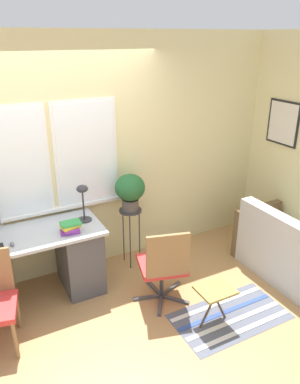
# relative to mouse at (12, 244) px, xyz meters

# --- Properties ---
(ground_plane) EXTENTS (14.00, 14.00, 0.00)m
(ground_plane) POSITION_rel_mouse_xyz_m (0.56, -0.19, -0.80)
(ground_plane) COLOR tan
(wall_back_with_window) EXTENTS (9.00, 0.12, 2.70)m
(wall_back_with_window) POSITION_rel_mouse_xyz_m (0.56, 0.55, 0.55)
(wall_back_with_window) COLOR beige
(wall_back_with_window) RESTS_ON ground_plane
(wall_right_with_picture) EXTENTS (0.08, 9.00, 2.70)m
(wall_right_with_picture) POSITION_rel_mouse_xyz_m (3.38, -0.19, 0.56)
(wall_right_with_picture) COLOR beige
(wall_right_with_picture) RESTS_ON ground_plane
(desk) EXTENTS (1.91, 0.66, 0.78)m
(desk) POSITION_rel_mouse_xyz_m (-0.03, 0.14, -0.38)
(desk) COLOR #B2B7BC
(desk) RESTS_ON ground_plane
(mouse) EXTENTS (0.04, 0.07, 0.03)m
(mouse) POSITION_rel_mouse_xyz_m (0.00, 0.00, 0.00)
(mouse) COLOR slate
(mouse) RESTS_ON desk
(desk_lamp) EXTENTS (0.16, 0.16, 0.41)m
(desk_lamp) POSITION_rel_mouse_xyz_m (0.78, 0.19, 0.27)
(desk_lamp) COLOR #2D2D33
(desk_lamp) RESTS_ON desk
(book_stack) EXTENTS (0.22, 0.15, 0.12)m
(book_stack) POSITION_rel_mouse_xyz_m (0.57, -0.01, 0.04)
(book_stack) COLOR purple
(book_stack) RESTS_ON desk
(office_chair_swivel) EXTENTS (0.61, 0.62, 0.90)m
(office_chair_swivel) POSITION_rel_mouse_xyz_m (1.36, -0.54, -0.34)
(office_chair_swivel) COLOR #47474C
(office_chair_swivel) RESTS_ON ground_plane
(couch_loveseat) EXTENTS (0.71, 1.46, 0.84)m
(couch_loveseat) POSITION_rel_mouse_xyz_m (2.90, -0.88, -0.50)
(couch_loveseat) COLOR beige
(couch_loveseat) RESTS_ON ground_plane
(plant_stand) EXTENTS (0.27, 0.27, 0.74)m
(plant_stand) POSITION_rel_mouse_xyz_m (1.37, 0.28, -0.15)
(plant_stand) COLOR #333338
(plant_stand) RESTS_ON ground_plane
(potted_plant) EXTENTS (0.35, 0.35, 0.44)m
(potted_plant) POSITION_rel_mouse_xyz_m (1.37, 0.28, 0.20)
(potted_plant) COLOR #514C47
(potted_plant) RESTS_ON plant_stand
(floor_rug_striped) EXTENTS (1.17, 0.64, 0.01)m
(floor_rug_striped) POSITION_rel_mouse_xyz_m (1.85, -1.06, -0.79)
(floor_rug_striped) COLOR #565B6B
(floor_rug_striped) RESTS_ON ground_plane
(folding_stool) EXTENTS (0.34, 0.29, 0.41)m
(folding_stool) POSITION_rel_mouse_xyz_m (1.64, -1.05, -0.44)
(folding_stool) COLOR olive
(folding_stool) RESTS_ON ground_plane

